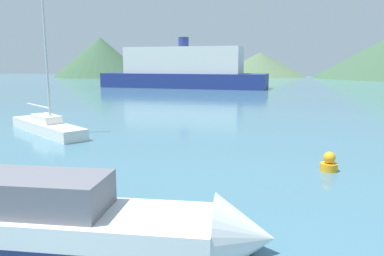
% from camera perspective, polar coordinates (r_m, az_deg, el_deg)
% --- Properties ---
extents(motorboat_near, '(8.92, 3.00, 2.14)m').
position_cam_1_polar(motorboat_near, '(9.30, -15.35, -13.67)').
color(motorboat_near, white).
rests_on(motorboat_near, ground_plane).
extents(sailboat_inner, '(7.30, 5.28, 8.17)m').
position_cam_1_polar(sailboat_inner, '(23.96, -21.24, 0.35)').
color(sailboat_inner, white).
rests_on(sailboat_inner, ground_plane).
extents(ferry_distant, '(27.78, 7.56, 8.30)m').
position_cam_1_polar(ferry_distant, '(63.36, -1.29, 8.84)').
color(ferry_distant, navy).
rests_on(ferry_distant, ground_plane).
extents(buoy_marker, '(0.66, 0.66, 0.76)m').
position_cam_1_polar(buoy_marker, '(15.54, 20.16, -5.02)').
color(buoy_marker, orange).
rests_on(buoy_marker, ground_plane).
extents(hill_west, '(27.20, 27.20, 11.54)m').
position_cam_1_polar(hill_west, '(115.58, -13.75, 10.45)').
color(hill_west, '#38563D').
rests_on(hill_west, ground_plane).
extents(hill_central, '(55.75, 55.75, 6.31)m').
position_cam_1_polar(hill_central, '(121.84, -2.29, 9.45)').
color(hill_central, '#3D6038').
rests_on(hill_central, ground_plane).
extents(hill_east, '(27.48, 27.48, 7.23)m').
position_cam_1_polar(hill_east, '(116.89, 10.32, 9.51)').
color(hill_east, '#4C6647').
rests_on(hill_east, ground_plane).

